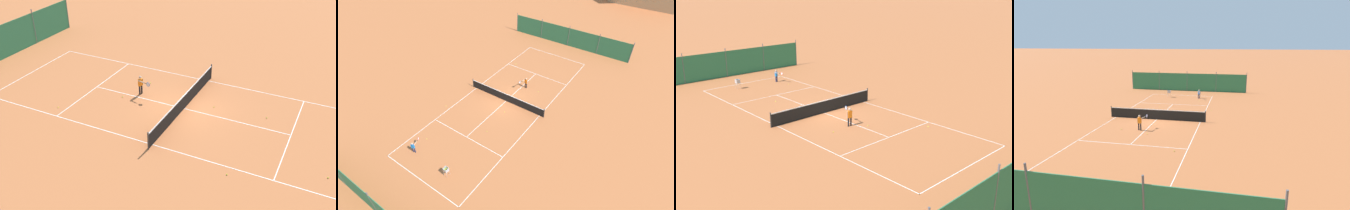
% 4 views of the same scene
% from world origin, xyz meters
% --- Properties ---
extents(ground_plane, '(600.00, 600.00, 0.00)m').
position_xyz_m(ground_plane, '(0.00, 0.00, 0.00)').
color(ground_plane, '#BC6638').
extents(court_line_markings, '(8.25, 23.85, 0.01)m').
position_xyz_m(court_line_markings, '(0.00, 0.00, 0.00)').
color(court_line_markings, white).
rests_on(court_line_markings, ground).
extents(tennis_net, '(9.18, 0.08, 1.06)m').
position_xyz_m(tennis_net, '(0.00, 0.00, 0.50)').
color(tennis_net, '#2D2D2D').
rests_on(tennis_net, ground).
extents(windscreen_fence_far, '(17.28, 0.08, 2.90)m').
position_xyz_m(windscreen_fence_far, '(-0.00, 15.50, 1.31)').
color(windscreen_fence_far, '#2D754C').
rests_on(windscreen_fence_far, ground).
extents(windscreen_fence_near, '(17.28, 0.08, 2.90)m').
position_xyz_m(windscreen_fence_near, '(-0.00, -15.50, 1.31)').
color(windscreen_fence_near, '#2D754C').
rests_on(windscreen_fence_near, ground).
extents(player_far_baseline, '(0.62, 1.01, 1.29)m').
position_xyz_m(player_far_baseline, '(0.44, 3.24, 0.75)').
color(player_far_baseline, black).
rests_on(player_far_baseline, ground).
extents(player_near_service, '(0.38, 1.02, 1.16)m').
position_xyz_m(player_near_service, '(-2.54, -10.25, 0.68)').
color(player_near_service, '#23284C').
rests_on(player_near_service, ground).
extents(tennis_ball_mid_court, '(0.07, 0.07, 0.07)m').
position_xyz_m(tennis_ball_mid_court, '(-4.68, -4.31, 0.03)').
color(tennis_ball_mid_court, '#CCE033').
rests_on(tennis_ball_mid_court, ground).
extents(tennis_ball_by_net_right, '(0.07, 0.07, 0.07)m').
position_xyz_m(tennis_ball_by_net_right, '(-2.81, -8.65, 0.03)').
color(tennis_ball_by_net_right, '#CCE033').
rests_on(tennis_ball_by_net_right, ground).
extents(tennis_ball_near_corner, '(0.07, 0.07, 0.07)m').
position_xyz_m(tennis_ball_near_corner, '(2.03, 3.42, 0.03)').
color(tennis_ball_near_corner, '#CCE033').
rests_on(tennis_ball_near_corner, ground).
extents(tennis_ball_alley_right, '(0.07, 0.07, 0.07)m').
position_xyz_m(tennis_ball_alley_right, '(1.13, -4.78, 0.03)').
color(tennis_ball_alley_right, '#CCE033').
rests_on(tennis_ball_alley_right, ground).
extents(tennis_ball_alley_left, '(0.07, 0.07, 0.07)m').
position_xyz_m(tennis_ball_alley_left, '(-0.45, 4.12, 0.03)').
color(tennis_ball_alley_left, '#CCE033').
rests_on(tennis_ball_alley_left, ground).
extents(tennis_ball_service_box, '(0.07, 0.07, 0.07)m').
position_xyz_m(tennis_ball_service_box, '(0.92, -1.59, 0.03)').
color(tennis_ball_service_box, '#CCE033').
rests_on(tennis_ball_service_box, ground).
extents(tennis_ball_far_corner, '(0.07, 0.07, 0.07)m').
position_xyz_m(tennis_ball_far_corner, '(-3.29, 6.96, 0.03)').
color(tennis_ball_far_corner, '#CCE033').
rests_on(tennis_ball_far_corner, ground).
extents(ball_hopper, '(0.36, 0.36, 0.89)m').
position_xyz_m(ball_hopper, '(1.47, -10.40, 0.66)').
color(ball_hopper, '#B7B7BC').
rests_on(ball_hopper, ground).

